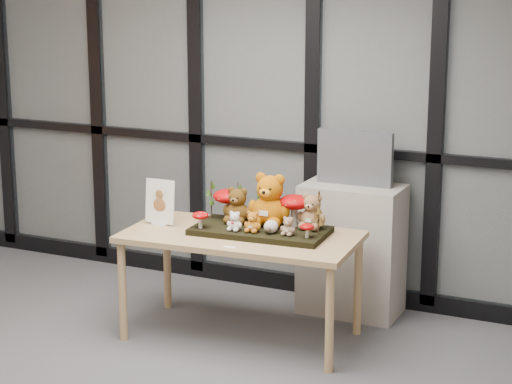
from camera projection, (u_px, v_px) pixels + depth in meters
The scene contains 24 objects.
room_shell at pixel (20, 94), 4.19m from camera, with size 5.00×5.00×5.00m.
glass_partition at pixel (253, 91), 6.43m from camera, with size 4.90×0.06×2.78m.
display_table at pixel (241, 245), 5.65m from camera, with size 1.47×0.81×0.67m.
diorama_tray at pixel (260, 231), 5.64m from camera, with size 0.82×0.41×0.04m, color black.
bear_pooh_yellow at pixel (270, 197), 5.65m from camera, with size 0.27×0.25×0.36m, color #BD6105, non-canonical shape.
bear_brown_medium at pixel (238, 203), 5.73m from camera, with size 0.19×0.17×0.25m, color #4F320E, non-canonical shape.
bear_tan_back at pixel (312, 209), 5.59m from camera, with size 0.18×0.16×0.24m, color olive, non-canonical shape.
bear_small_yellow at pixel (253, 220), 5.53m from camera, with size 0.11×0.10×0.14m, color #C46D18, non-canonical shape.
bear_white_bow at pixel (235, 220), 5.56m from camera, with size 0.10×0.09×0.13m, color white, non-canonical shape.
bear_beige_small at pixel (288, 225), 5.46m from camera, with size 0.10×0.09×0.12m, color #987659, non-canonical shape.
plush_cream_hedgehog at pixel (271, 226), 5.51m from camera, with size 0.07×0.06×0.09m, color beige, non-canonical shape.
mushroom_back_left at pixel (228, 203), 5.81m from camera, with size 0.19×0.19×0.21m, color #9F0505, non-canonical shape.
mushroom_back_right at pixel (295, 209), 5.65m from camera, with size 0.19×0.19×0.22m, color #9F0505, non-canonical shape.
mushroom_front_left at pixel (200, 219), 5.62m from camera, with size 0.10×0.10×0.11m, color #9F0505, non-canonical shape.
mushroom_front_right at pixel (307, 230), 5.42m from camera, with size 0.08×0.08×0.09m, color #9F0505, non-canonical shape.
sprig_green_far_left at pixel (211, 200), 5.83m from camera, with size 0.05×0.05×0.24m, color #183B0D, non-canonical shape.
sprig_green_mid_left at pixel (238, 201), 5.82m from camera, with size 0.05×0.05×0.23m, color #183B0D, non-canonical shape.
sprig_dry_far_right at pixel (319, 211), 5.57m from camera, with size 0.05×0.05×0.24m, color brown, non-canonical shape.
sprig_dry_mid_right at pixel (318, 220), 5.47m from camera, with size 0.05×0.05×0.18m, color brown, non-canonical shape.
sprig_green_centre at pixel (262, 205), 5.77m from camera, with size 0.05×0.05×0.20m, color #183B0D, non-canonical shape.
sign_holder at pixel (160, 204), 5.81m from camera, with size 0.20×0.06×0.29m.
label_card at pixel (230, 247), 5.36m from camera, with size 0.08×0.03×0.00m, color white.
cabinet at pixel (352, 249), 6.11m from camera, with size 0.65×0.38×0.87m, color gray.
monitor at pixel (355, 158), 5.99m from camera, with size 0.50×0.05×0.36m.
Camera 1 is at (2.74, -3.33, 2.22)m, focal length 65.00 mm.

